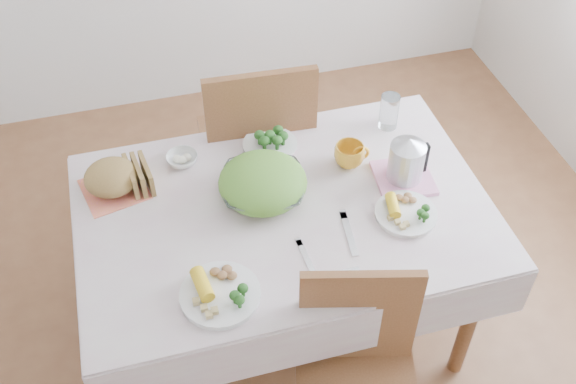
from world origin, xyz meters
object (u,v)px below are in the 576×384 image
object	(u,v)px
chair_far	(255,152)
dinner_plate_right	(406,214)
electric_kettle	(407,156)
salad_bowl	(263,188)
yellow_mug	(349,155)
dinner_plate_left	(220,295)
dining_table	(285,273)

from	to	relation	value
chair_far	dinner_plate_right	xyz separation A→B (m)	(0.38, -0.80, 0.31)
electric_kettle	salad_bowl	bearing A→B (deg)	172.60
yellow_mug	electric_kettle	bearing A→B (deg)	-38.34
electric_kettle	dinner_plate_right	bearing A→B (deg)	-110.51
dinner_plate_left	yellow_mug	size ratio (longest dim) A/B	2.23
dinner_plate_left	dinner_plate_right	bearing A→B (deg)	13.64
dinner_plate_right	electric_kettle	world-z (taller)	electric_kettle
dining_table	chair_far	size ratio (longest dim) A/B	1.33
dinner_plate_left	yellow_mug	world-z (taller)	yellow_mug
yellow_mug	salad_bowl	bearing A→B (deg)	-168.40
dinner_plate_right	chair_far	bearing A→B (deg)	115.19
salad_bowl	yellow_mug	distance (m)	0.37
salad_bowl	dinner_plate_right	size ratio (longest dim) A/B	1.36
chair_far	salad_bowl	world-z (taller)	chair_far
dinner_plate_right	yellow_mug	xyz separation A→B (m)	(-0.11, 0.31, 0.04)
chair_far	dinner_plate_left	bearing A→B (deg)	73.96
chair_far	salad_bowl	distance (m)	0.66
yellow_mug	electric_kettle	xyz separation A→B (m)	(0.17, -0.14, 0.07)
chair_far	yellow_mug	xyz separation A→B (m)	(0.27, -0.49, 0.34)
dining_table	yellow_mug	bearing A→B (deg)	27.81
chair_far	dinner_plate_right	world-z (taller)	chair_far
dinner_plate_left	electric_kettle	world-z (taller)	electric_kettle
salad_bowl	yellow_mug	size ratio (longest dim) A/B	2.58
dining_table	dinner_plate_right	distance (m)	0.59
yellow_mug	chair_far	bearing A→B (deg)	118.80
chair_far	dining_table	bearing A→B (deg)	89.96
chair_far	salad_bowl	size ratio (longest dim) A/B	3.43
salad_bowl	dinner_plate_right	world-z (taller)	salad_bowl
dining_table	salad_bowl	distance (m)	0.44
dining_table	dinner_plate_right	world-z (taller)	dinner_plate_right
chair_far	dinner_plate_right	size ratio (longest dim) A/B	4.65
electric_kettle	yellow_mug	bearing A→B (deg)	140.93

